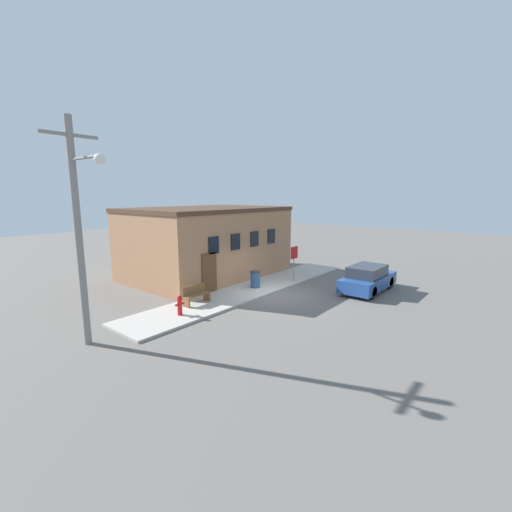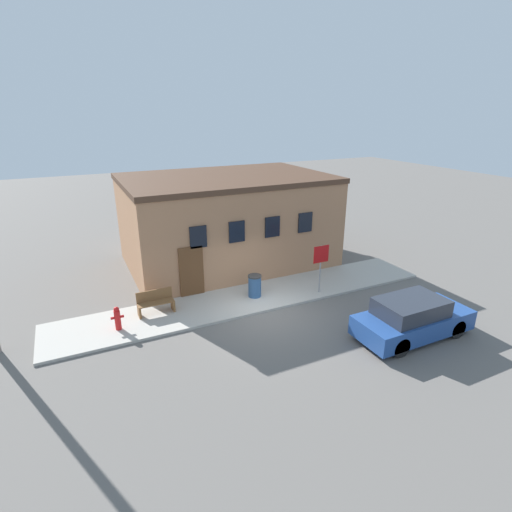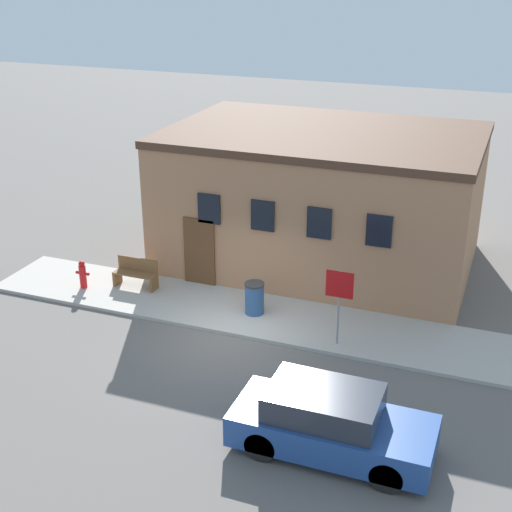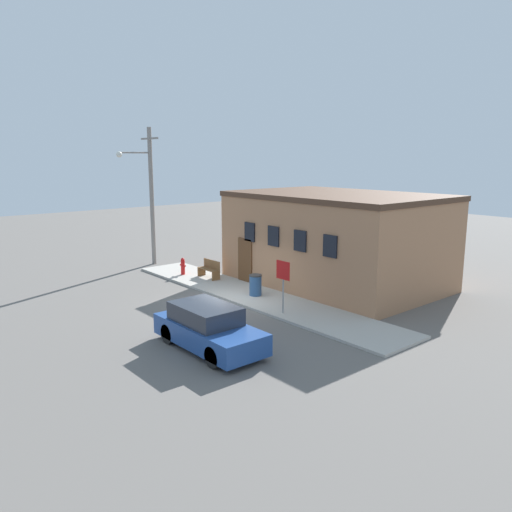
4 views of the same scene
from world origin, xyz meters
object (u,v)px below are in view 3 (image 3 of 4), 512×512
at_px(stop_sign, 339,293).
at_px(parked_car, 330,423).
at_px(bench, 136,274).
at_px(trash_bin, 254,298).
at_px(fire_hydrant, 83,274).

xyz_separation_m(stop_sign, parked_car, (0.94, -4.14, -0.87)).
relative_size(bench, trash_bin, 1.45).
height_order(bench, parked_car, parked_car).
bearing_deg(parked_car, bench, 144.87).
bearing_deg(stop_sign, parked_car, -77.15).
height_order(stop_sign, parked_car, stop_sign).
bearing_deg(parked_car, trash_bin, 125.67).
distance_m(fire_hydrant, trash_bin, 5.45).
xyz_separation_m(bench, trash_bin, (3.98, -0.34, 0.04)).
distance_m(stop_sign, parked_car, 4.33).
bearing_deg(stop_sign, trash_bin, 162.59).
bearing_deg(trash_bin, parked_car, -54.33).
relative_size(fire_hydrant, parked_car, 0.21).
xyz_separation_m(fire_hydrant, stop_sign, (8.05, -0.51, 1.01)).
bearing_deg(parked_car, stop_sign, 102.85).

